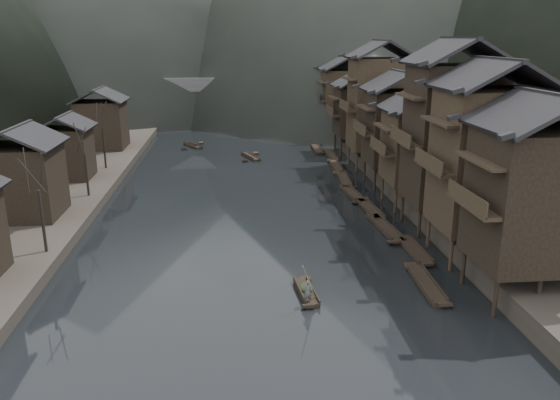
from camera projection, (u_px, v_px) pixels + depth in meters
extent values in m
plane|color=black|center=(257.00, 260.00, 42.65)|extent=(300.00, 300.00, 0.00)
cube|color=#2D2823|center=(472.00, 144.00, 83.58)|extent=(40.00, 200.00, 1.80)
cylinder|color=black|center=(496.00, 298.00, 33.59)|extent=(0.30, 0.30, 2.90)
cylinder|color=black|center=(463.00, 266.00, 38.17)|extent=(0.30, 0.30, 2.90)
cylinder|color=black|center=(538.00, 296.00, 33.83)|extent=(0.30, 0.30, 2.90)
cylinder|color=black|center=(501.00, 265.00, 38.41)|extent=(0.30, 0.30, 2.90)
cube|color=black|center=(535.00, 197.00, 34.52)|extent=(7.00, 6.00, 8.75)
cube|color=black|center=(473.00, 206.00, 34.29)|extent=(1.20, 5.70, 0.25)
cylinder|color=black|center=(451.00, 254.00, 40.27)|extent=(0.30, 0.30, 2.90)
cylinder|color=black|center=(428.00, 232.00, 44.85)|extent=(0.30, 0.30, 2.90)
cylinder|color=black|center=(487.00, 253.00, 40.51)|extent=(0.30, 0.30, 2.90)
cylinder|color=black|center=(461.00, 231.00, 45.09)|extent=(0.30, 0.30, 2.90)
cube|color=black|center=(487.00, 160.00, 40.94)|extent=(7.00, 6.00, 10.50)
cube|color=black|center=(434.00, 168.00, 40.74)|extent=(1.20, 5.70, 0.25)
cylinder|color=black|center=(419.00, 223.00, 46.94)|extent=(0.30, 0.30, 2.90)
cylinder|color=black|center=(402.00, 207.00, 51.52)|extent=(0.30, 0.30, 2.90)
cylinder|color=black|center=(450.00, 222.00, 47.18)|extent=(0.30, 0.30, 2.90)
cylinder|color=black|center=(431.00, 206.00, 51.76)|extent=(0.30, 0.30, 2.90)
cube|color=black|center=(451.00, 135.00, 47.41)|extent=(7.00, 6.00, 11.90)
cube|color=black|center=(406.00, 142.00, 47.24)|extent=(1.20, 5.70, 0.25)
cylinder|color=black|center=(396.00, 200.00, 53.62)|extent=(0.30, 0.30, 2.90)
cylinder|color=black|center=(382.00, 187.00, 58.20)|extent=(0.30, 0.30, 2.90)
cylinder|color=black|center=(423.00, 199.00, 53.86)|extent=(0.30, 0.30, 2.90)
cylinder|color=black|center=(408.00, 187.00, 58.44)|extent=(0.30, 0.30, 2.90)
cube|color=black|center=(422.00, 146.00, 54.78)|extent=(7.00, 6.00, 7.09)
cube|color=black|center=(383.00, 151.00, 54.53)|extent=(1.20, 5.70, 0.25)
cylinder|color=black|center=(375.00, 180.00, 61.25)|extent=(0.30, 0.30, 2.90)
cylinder|color=black|center=(365.00, 170.00, 65.82)|extent=(0.30, 0.30, 2.90)
cylinder|color=black|center=(399.00, 179.00, 61.49)|extent=(0.30, 0.30, 2.90)
cylinder|color=black|center=(387.00, 169.00, 66.06)|extent=(0.30, 0.30, 2.90)
cube|color=black|center=(398.00, 128.00, 62.24)|extent=(7.00, 6.00, 8.29)
cube|color=black|center=(364.00, 132.00, 62.01)|extent=(1.20, 5.70, 0.25)
cylinder|color=black|center=(357.00, 162.00, 69.83)|extent=(0.30, 0.30, 2.90)
cylinder|color=black|center=(349.00, 154.00, 74.41)|extent=(0.30, 0.30, 2.90)
cylinder|color=black|center=(378.00, 162.00, 70.07)|extent=(0.30, 0.30, 2.90)
cylinder|color=black|center=(369.00, 154.00, 74.65)|extent=(0.30, 0.30, 2.90)
cube|color=black|center=(378.00, 104.00, 70.35)|extent=(7.00, 6.00, 11.52)
cube|color=black|center=(348.00, 109.00, 70.17)|extent=(1.20, 5.70, 0.25)
cylinder|color=black|center=(341.00, 147.00, 79.36)|extent=(0.30, 0.30, 2.90)
cylinder|color=black|center=(335.00, 141.00, 83.94)|extent=(0.30, 0.30, 2.90)
cylinder|color=black|center=(360.00, 147.00, 79.60)|extent=(0.30, 0.30, 2.90)
cylinder|color=black|center=(353.00, 141.00, 84.18)|extent=(0.30, 0.30, 2.90)
cube|color=black|center=(360.00, 111.00, 80.53)|extent=(7.00, 6.00, 7.10)
cube|color=black|center=(333.00, 114.00, 80.28)|extent=(1.20, 5.70, 0.25)
cylinder|color=black|center=(327.00, 133.00, 90.81)|extent=(0.30, 0.30, 2.90)
cylinder|color=black|center=(322.00, 128.00, 95.38)|extent=(0.30, 0.30, 2.90)
cylinder|color=black|center=(343.00, 133.00, 91.05)|extent=(0.30, 0.30, 2.90)
cylinder|color=black|center=(338.00, 128.00, 95.62)|extent=(0.30, 0.30, 2.90)
cube|color=black|center=(344.00, 97.00, 91.73)|extent=(7.00, 6.00, 8.76)
cube|color=black|center=(320.00, 100.00, 91.51)|extent=(1.20, 5.70, 0.25)
cube|color=black|center=(24.00, 179.00, 49.11)|extent=(6.00, 6.00, 6.50)
cube|color=black|center=(68.00, 151.00, 62.56)|extent=(5.00, 5.00, 5.80)
cube|color=black|center=(102.00, 123.00, 79.58)|extent=(6.50, 6.50, 6.80)
cylinder|color=black|center=(30.00, 218.00, 40.93)|extent=(0.24, 0.24, 4.88)
cylinder|color=black|center=(83.00, 173.00, 55.71)|extent=(0.24, 0.24, 4.36)
cylinder|color=black|center=(108.00, 146.00, 67.45)|extent=(0.24, 0.24, 5.12)
cube|color=black|center=(426.00, 284.00, 38.05)|extent=(1.33, 6.33, 0.30)
cube|color=black|center=(426.00, 282.00, 37.99)|extent=(1.38, 6.21, 0.10)
cube|color=black|center=(411.00, 265.00, 40.88)|extent=(0.96, 0.81, 0.33)
cube|color=black|center=(444.00, 303.00, 35.14)|extent=(0.96, 0.81, 0.33)
cube|color=black|center=(414.00, 251.00, 43.97)|extent=(1.17, 5.90, 0.30)
cube|color=black|center=(415.00, 249.00, 43.92)|extent=(1.22, 5.78, 0.10)
cube|color=black|center=(404.00, 237.00, 46.63)|extent=(0.94, 0.74, 0.32)
cube|color=black|center=(426.00, 263.00, 41.23)|extent=(0.94, 0.74, 0.32)
cube|color=black|center=(385.00, 228.00, 49.27)|extent=(1.65, 7.64, 0.30)
cube|color=black|center=(385.00, 226.00, 49.22)|extent=(1.69, 7.49, 0.10)
cube|color=black|center=(377.00, 214.00, 52.71)|extent=(1.00, 0.99, 0.37)
cube|color=black|center=(394.00, 241.00, 45.75)|extent=(1.00, 0.99, 0.37)
cube|color=black|center=(370.00, 209.00, 54.63)|extent=(1.51, 6.73, 0.30)
cube|color=black|center=(370.00, 207.00, 54.58)|extent=(1.56, 6.60, 0.10)
cube|color=black|center=(364.00, 199.00, 57.66)|extent=(0.98, 0.88, 0.34)
cube|color=black|center=(376.00, 218.00, 51.52)|extent=(0.98, 0.88, 0.34)
cube|color=black|center=(352.00, 194.00, 59.74)|extent=(1.55, 6.50, 0.30)
cube|color=black|center=(352.00, 193.00, 59.69)|extent=(1.60, 6.37, 0.10)
cube|color=black|center=(348.00, 186.00, 62.66)|extent=(0.99, 0.86, 0.34)
cube|color=black|center=(357.00, 201.00, 56.75)|extent=(0.99, 0.86, 0.34)
cube|color=black|center=(344.00, 180.00, 65.60)|extent=(1.65, 7.19, 0.30)
cube|color=black|center=(344.00, 179.00, 65.55)|extent=(1.69, 7.05, 0.10)
cube|color=black|center=(336.00, 172.00, 68.79)|extent=(1.00, 0.94, 0.35)
cube|color=black|center=(352.00, 186.00, 62.33)|extent=(1.00, 0.94, 0.35)
cube|color=black|center=(336.00, 166.00, 72.74)|extent=(1.50, 6.68, 0.30)
cube|color=black|center=(336.00, 165.00, 72.68)|extent=(1.55, 6.55, 0.10)
cube|color=black|center=(330.00, 160.00, 75.70)|extent=(0.98, 0.87, 0.34)
cube|color=black|center=(342.00, 171.00, 69.69)|extent=(0.98, 0.87, 0.34)
cube|color=black|center=(331.00, 156.00, 78.88)|extent=(1.25, 5.94, 0.30)
cube|color=black|center=(331.00, 155.00, 78.82)|extent=(1.30, 5.82, 0.10)
cube|color=black|center=(327.00, 151.00, 81.53)|extent=(0.95, 0.75, 0.32)
cube|color=black|center=(335.00, 159.00, 76.14)|extent=(0.95, 0.75, 0.32)
cube|color=black|center=(316.00, 149.00, 83.87)|extent=(1.43, 7.33, 0.30)
cube|color=black|center=(316.00, 148.00, 83.82)|extent=(1.48, 7.18, 0.10)
cube|color=black|center=(312.00, 144.00, 87.15)|extent=(0.97, 0.93, 0.36)
cube|color=black|center=(321.00, 152.00, 80.52)|extent=(0.97, 0.93, 0.36)
cube|color=black|center=(318.00, 142.00, 89.22)|extent=(1.89, 6.61, 0.30)
cube|color=black|center=(318.00, 141.00, 89.16)|extent=(1.93, 6.49, 0.10)
cube|color=black|center=(318.00, 138.00, 92.17)|extent=(1.03, 0.91, 0.34)
cube|color=black|center=(319.00, 145.00, 86.18)|extent=(1.03, 0.91, 0.34)
cube|color=black|center=(312.00, 136.00, 94.97)|extent=(1.24, 5.85, 0.30)
cube|color=black|center=(312.00, 135.00, 94.92)|extent=(1.29, 5.73, 0.10)
cube|color=black|center=(309.00, 132.00, 97.59)|extent=(0.95, 0.74, 0.32)
cube|color=black|center=(314.00, 138.00, 92.28)|extent=(0.95, 0.74, 0.32)
cube|color=black|center=(251.00, 157.00, 78.20)|extent=(2.70, 5.24, 0.30)
cube|color=black|center=(251.00, 156.00, 78.15)|extent=(2.71, 5.16, 0.10)
cube|color=black|center=(256.00, 152.00, 80.48)|extent=(1.02, 0.90, 0.31)
cube|color=black|center=(245.00, 160.00, 75.85)|extent=(1.02, 0.90, 0.31)
cube|color=black|center=(193.00, 146.00, 86.16)|extent=(3.29, 4.74, 0.30)
cube|color=black|center=(193.00, 145.00, 86.11)|extent=(3.29, 4.68, 0.10)
cube|color=black|center=(201.00, 142.00, 88.16)|extent=(1.04, 0.95, 0.30)
cube|color=black|center=(184.00, 147.00, 84.08)|extent=(1.04, 0.95, 0.30)
cube|color=#4C4C4F|center=(238.00, 86.00, 109.23)|extent=(40.00, 6.00, 1.60)
cube|color=#4C4C4F|center=(238.00, 80.00, 106.28)|extent=(40.00, 0.50, 1.00)
cube|color=#4C4C4F|center=(238.00, 78.00, 111.43)|extent=(40.00, 0.50, 1.00)
cube|color=#4C4C4F|center=(169.00, 107.00, 109.16)|extent=(3.20, 6.00, 6.40)
cube|color=#4C4C4F|center=(216.00, 106.00, 109.99)|extent=(3.20, 6.00, 6.40)
cube|color=#4C4C4F|center=(261.00, 106.00, 110.77)|extent=(3.20, 6.00, 6.40)
cube|color=#4C4C4F|center=(307.00, 105.00, 111.60)|extent=(3.20, 6.00, 6.40)
cube|color=black|center=(306.00, 292.00, 36.85)|extent=(1.26, 4.25, 0.30)
cube|color=black|center=(306.00, 290.00, 36.80)|extent=(1.30, 4.17, 0.10)
cube|color=black|center=(305.00, 278.00, 38.74)|extent=(0.82, 0.59, 0.28)
cube|color=black|center=(308.00, 305.00, 34.89)|extent=(0.82, 0.59, 0.28)
ellipsoid|color=black|center=(306.00, 283.00, 36.89)|extent=(1.00, 1.31, 0.60)
imported|color=#4E4E50|center=(308.00, 288.00, 35.02)|extent=(0.60, 0.42, 1.59)
cylinder|color=#8C7A51|center=(312.00, 249.00, 34.26)|extent=(1.42, 1.81, 3.83)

